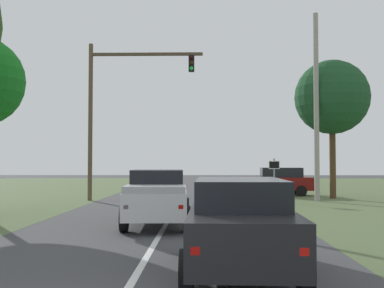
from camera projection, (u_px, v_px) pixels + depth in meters
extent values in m
plane|color=#424244|center=(168.00, 220.00, 17.38)|extent=(120.00, 120.00, 0.00)
cube|color=black|center=(240.00, 231.00, 9.13)|extent=(2.02, 4.66, 0.89)
cube|color=black|center=(239.00, 193.00, 9.39)|extent=(1.75, 2.90, 0.56)
cube|color=red|center=(195.00, 251.00, 6.89)|extent=(0.14, 0.06, 0.12)
cube|color=red|center=(304.00, 252.00, 6.82)|extent=(0.14, 0.06, 0.12)
cylinder|color=black|center=(194.00, 242.00, 10.58)|extent=(0.25, 0.72, 0.72)
cylinder|color=black|center=(280.00, 242.00, 10.50)|extent=(0.25, 0.72, 0.72)
cylinder|color=black|center=(187.00, 271.00, 7.73)|extent=(0.25, 0.72, 0.72)
cylinder|color=black|center=(305.00, 272.00, 7.64)|extent=(0.25, 0.72, 0.72)
cube|color=silver|center=(158.00, 201.00, 16.13)|extent=(2.15, 5.46, 0.84)
cube|color=black|center=(158.00, 179.00, 15.89)|extent=(1.77, 2.12, 0.65)
cube|color=#B8B8B8|center=(155.00, 188.00, 14.48)|extent=(1.91, 2.12, 0.20)
cube|color=red|center=(126.00, 207.00, 13.46)|extent=(0.14, 0.07, 0.12)
cube|color=red|center=(181.00, 207.00, 13.49)|extent=(0.14, 0.07, 0.12)
cylinder|color=black|center=(135.00, 208.00, 17.76)|extent=(0.26, 0.81, 0.80)
cylinder|color=black|center=(186.00, 208.00, 17.80)|extent=(0.26, 0.81, 0.80)
cylinder|color=black|center=(124.00, 219.00, 14.43)|extent=(0.26, 0.81, 0.80)
cylinder|color=black|center=(187.00, 219.00, 14.46)|extent=(0.26, 0.81, 0.80)
cylinder|color=brown|center=(90.00, 122.00, 26.45)|extent=(0.24, 0.24, 8.82)
cube|color=#4C3D2B|center=(147.00, 54.00, 26.52)|extent=(6.31, 0.16, 0.16)
cube|color=black|center=(191.00, 64.00, 26.44)|extent=(0.32, 0.28, 0.90)
sphere|color=black|center=(191.00, 58.00, 26.31)|extent=(0.22, 0.22, 0.22)
sphere|color=black|center=(191.00, 63.00, 26.29)|extent=(0.22, 0.22, 0.22)
sphere|color=#1ED83F|center=(191.00, 69.00, 26.28)|extent=(0.22, 0.22, 0.22)
cylinder|color=gray|center=(274.00, 180.00, 25.44)|extent=(0.08, 0.08, 2.34)
cube|color=white|center=(274.00, 165.00, 25.45)|extent=(0.60, 0.03, 0.44)
cube|color=black|center=(274.00, 165.00, 25.43)|extent=(0.52, 0.01, 0.36)
cylinder|color=#4C351E|center=(333.00, 162.00, 27.81)|extent=(0.36, 0.36, 4.35)
sphere|color=#1B4725|center=(332.00, 97.00, 27.95)|extent=(4.40, 4.40, 4.40)
cube|color=maroon|center=(278.00, 184.00, 30.39)|extent=(4.30, 1.88, 0.83)
cube|color=black|center=(281.00, 172.00, 30.41)|extent=(2.59, 1.64, 0.61)
cube|color=red|center=(244.00, 182.00, 31.21)|extent=(0.06, 0.14, 0.12)
cube|color=red|center=(246.00, 183.00, 29.72)|extent=(0.06, 0.14, 0.12)
cylinder|color=black|center=(296.00, 189.00, 31.24)|extent=(0.68, 0.23, 0.68)
cylinder|color=black|center=(301.00, 191.00, 29.42)|extent=(0.68, 0.23, 0.68)
cylinder|color=black|center=(256.00, 189.00, 31.33)|extent=(0.68, 0.23, 0.68)
cylinder|color=black|center=(259.00, 191.00, 29.51)|extent=(0.68, 0.23, 0.68)
cylinder|color=#9E998E|center=(316.00, 106.00, 26.14)|extent=(0.28, 0.28, 10.47)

